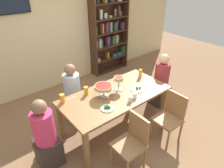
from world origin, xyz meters
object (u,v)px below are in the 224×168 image
Objects in this scene: beer_glass_amber_spare at (62,98)px; cutlery_fork_near at (71,98)px; diner_head_west at (46,139)px; personal_pizza_stand at (119,80)px; chair_near_right at (171,116)px; salad_plate_far_diner at (137,89)px; diner_head_east at (161,84)px; diner_far_left at (73,96)px; deep_dish_pizza_stand at (104,87)px; beer_glass_amber_short at (140,73)px; television at (6,1)px; water_glass_clear_near at (135,95)px; chair_near_left at (132,140)px; cutlery_knife_near at (121,78)px; water_glass_clear_far at (130,99)px; dining_table at (116,98)px; beer_glass_amber_tall at (86,91)px; salad_plate_near_diner at (107,108)px; bookshelf at (109,31)px.

beer_glass_amber_spare reaches higher than cutlery_fork_near.
diner_head_west is 1.47m from personal_pizza_stand.
salad_plate_far_diner is (-0.16, 0.64, 0.27)m from chair_near_right.
diner_head_east is at bearing 165.72° from cutlery_fork_near.
diner_far_left is 3.47× the size of deep_dish_pizza_stand.
beer_glass_amber_short is (0.96, 0.08, -0.09)m from deep_dish_pizza_stand.
television is 8.73× the size of water_glass_clear_near.
diner_far_left is 1.80m from chair_near_right.
chair_near_left is 3.42× the size of personal_pizza_stand.
chair_near_left is at bearing 3.27° from diner_far_left.
beer_glass_amber_short is (1.19, -0.58, 0.33)m from diner_far_left.
beer_glass_amber_short is 0.90× the size of cutlery_knife_near.
diner_head_east is at bearing -4.29° from personal_pizza_stand.
dining_table is at bearing 96.59° from water_glass_clear_far.
chair_near_right is at bearing -49.62° from beer_glass_amber_tall.
beer_glass_amber_tall is at bearing 17.62° from diner_head_west.
cutlery_fork_near is at bearing 167.52° from beer_glass_amber_tall.
dining_table is at bearing -67.71° from television.
television reaches higher than chair_near_right.
diner_far_left and diner_head_west have the same top height.
salad_plate_near_diner is 0.55m from beer_glass_amber_tall.
salad_plate_far_diner is 2.51× the size of water_glass_clear_near.
chair_near_right is (1.39, -2.88, -1.59)m from television.
water_glass_clear_far is (-0.49, 0.46, 0.30)m from chair_near_right.
cutlery_knife_near is at bearing 58.81° from water_glass_clear_far.
diner_far_left is at bearing 40.37° from diner_head_west.
diner_head_east is 1.94m from cutlery_fork_near.
diner_head_west is (-0.84, -0.72, 0.00)m from diner_far_left.
salad_plate_near_diner is at bearing -87.46° from beer_glass_amber_tall.
diner_head_east is 4.51× the size of personal_pizza_stand.
chair_near_right is at bearing 94.42° from cutlery_knife_near.
salad_plate_far_diner is at bearing -22.35° from beer_glass_amber_spare.
salad_plate_far_diner is at bearing -48.60° from chair_near_left.
diner_head_west is 7.99× the size of beer_glass_amber_tall.
personal_pizza_stand is at bearing 95.52° from water_glass_clear_near.
cutlery_knife_near is (-1.00, -1.65, -0.39)m from bookshelf.
bookshelf is at bearing 58.74° from water_glass_clear_far.
deep_dish_pizza_stand is 0.48m from water_glass_clear_far.
water_glass_clear_near is at bearing -119.19° from bookshelf.
water_glass_clear_far is at bearing -121.26° from bookshelf.
dining_table is 0.41m from salad_plate_far_diner.
water_glass_clear_near is at bearing 29.86° from diner_far_left.
beer_glass_amber_short is 1.59m from beer_glass_amber_spare.
water_glass_clear_far reaches higher than cutlery_knife_near.
cutlery_knife_near is (-0.09, 1.14, 0.26)m from chair_near_right.
chair_near_left is 1.06m from personal_pizza_stand.
diner_head_east is at bearing 8.11° from salad_plate_near_diner.
chair_near_right is at bearing -49.92° from deep_dish_pizza_stand.
television is 2.54m from personal_pizza_stand.
television is at bearing 91.81° from beer_glass_amber_spare.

